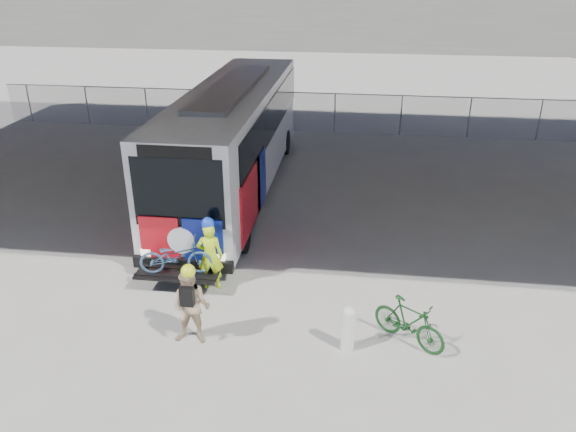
% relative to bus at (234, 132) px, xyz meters
% --- Properties ---
extents(ground, '(160.00, 160.00, 0.00)m').
position_rel_bus_xyz_m(ground, '(2.00, -4.43, -2.11)').
color(ground, '#9E9991').
rests_on(ground, ground).
extents(bus, '(2.67, 12.99, 3.69)m').
position_rel_bus_xyz_m(bus, '(0.00, 0.00, 0.00)').
color(bus, silver).
rests_on(bus, ground).
extents(chainlink_fence, '(30.00, 0.06, 30.00)m').
position_rel_bus_xyz_m(chainlink_fence, '(2.00, 7.57, -0.68)').
color(chainlink_fence, gray).
rests_on(chainlink_fence, ground).
extents(bollard, '(0.27, 0.27, 1.04)m').
position_rel_bus_xyz_m(bollard, '(4.18, -8.33, -1.55)').
color(bollard, silver).
rests_on(bollard, ground).
extents(cyclist_hivis, '(0.67, 0.49, 1.89)m').
position_rel_bus_xyz_m(cyclist_hivis, '(0.78, -6.32, -1.20)').
color(cyclist_hivis, '#D5FF1A').
rests_on(cyclist_hivis, ground).
extents(cyclist_tan, '(0.83, 0.65, 1.86)m').
position_rel_bus_xyz_m(cyclist_tan, '(0.95, -8.50, -1.23)').
color(cyclist_tan, tan).
rests_on(cyclist_tan, ground).
extents(bike_parked, '(1.66, 1.41, 1.03)m').
position_rel_bus_xyz_m(bike_parked, '(5.43, -7.94, -1.60)').
color(bike_parked, '#15421A').
rests_on(bike_parked, ground).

